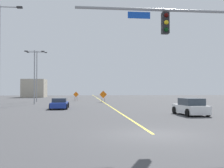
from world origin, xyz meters
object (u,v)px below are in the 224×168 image
Objects in this scene: street_lamp_near_left at (34,73)px; car_white_far at (191,107)px; construction_sign_median_near at (103,95)px; construction_sign_left_shoulder at (76,95)px; street_lamp_near_right at (37,72)px; car_blue_mid at (60,103)px.

car_white_far is (16.17, -17.77, -3.96)m from street_lamp_near_left.
construction_sign_left_shoulder is at bearing 126.28° from construction_sign_median_near.
construction_sign_left_shoulder is at bearing 109.18° from car_white_far.
car_white_far is (17.37, -26.66, -4.56)m from street_lamp_near_right.
street_lamp_near_right is at bearing 123.08° from car_white_far.
car_white_far is at bearing -47.69° from street_lamp_near_left.
street_lamp_near_left reaches higher than car_blue_mid.
construction_sign_median_near is (4.82, -6.56, 0.12)m from construction_sign_left_shoulder.
street_lamp_near_left is at bearing -82.37° from street_lamp_near_right.
street_lamp_near_right is 8.77m from construction_sign_left_shoulder.
street_lamp_near_left reaches higher than construction_sign_left_shoulder.
car_white_far is (5.72, -23.74, -0.56)m from construction_sign_median_near.
car_white_far is at bearing -37.44° from car_blue_mid.
car_white_far is at bearing -56.92° from street_lamp_near_right.
street_lamp_near_left is at bearing 132.31° from car_white_far.
street_lamp_near_right is 5.09× the size of construction_sign_left_shoulder.
street_lamp_near_right is 4.56× the size of construction_sign_median_near.
street_lamp_near_left is 12.51m from construction_sign_median_near.
construction_sign_median_near is (10.45, 5.97, -3.40)m from street_lamp_near_left.
street_lamp_near_left reaches higher than car_white_far.
car_blue_mid is at bearing -72.40° from street_lamp_near_right.
construction_sign_left_shoulder is 0.40× the size of car_blue_mid.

